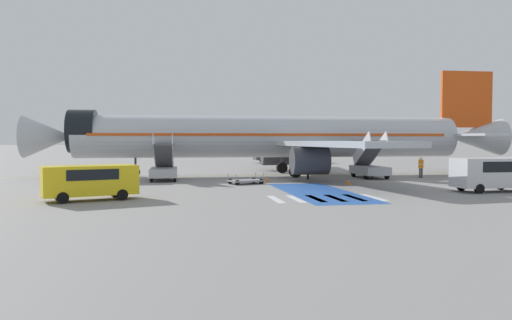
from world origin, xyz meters
The scene contains 22 objects.
ground_plane centered at (0.00, 0.00, 0.00)m, with size 600.00×600.00×0.00m, color gray.
apron_leadline_yellow centered at (1.25, -0.29, 0.00)m, with size 0.20×80.64×0.01m, color gold.
apron_stand_patch_blue centered at (1.25, -16.08, 0.00)m, with size 4.27×12.97×0.01m, color #2856A8.
apron_walkway_bar_0 centered at (-2.35, -19.45, 0.00)m, with size 0.44×3.60×0.01m, color silver.
apron_walkway_bar_1 centered at (-1.15, -19.45, 0.00)m, with size 0.44×3.60×0.01m, color silver.
apron_walkway_bar_2 centered at (0.05, -19.45, 0.00)m, with size 0.44×3.60×0.01m, color silver.
apron_walkway_bar_3 centered at (1.25, -19.45, 0.00)m, with size 0.44×3.60×0.01m, color silver.
apron_walkway_bar_4 centered at (2.45, -19.45, 0.00)m, with size 0.44×3.60×0.01m, color silver.
apron_walkway_bar_5 centered at (3.65, -19.45, 0.00)m, with size 0.44×3.60×0.01m, color silver.
airliner centered at (1.89, -0.30, 3.68)m, with size 46.95×36.95×10.46m.
boarding_stairs_forward centered at (-8.92, -4.59, 0.98)m, with size 2.30×5.27×3.96m.
boarding_stairs_aft centered at (9.39, -4.98, 1.02)m, with size 2.30×5.27×4.21m.
fuel_tanker centered at (8.49, 24.77, 1.72)m, with size 9.52×2.85×3.41m.
service_van_0 centered at (-12.89, -18.07, 1.20)m, with size 5.51×3.54×1.98m.
service_van_2 centered at (12.62, -17.69, 1.34)m, with size 4.91×2.22×2.24m.
baggage_cart centered at (-2.57, -9.23, 0.26)m, with size 2.94×2.24×0.87m.
ground_crew_0 centered at (14.41, -4.98, 1.08)m, with size 0.48×0.35×1.86m.
ground_crew_1 centered at (3.42, -5.79, 1.07)m, with size 0.44×0.48×1.84m.
ground_crew_2 centered at (13.90, -5.96, 1.07)m, with size 0.49×0.38×1.84m.
traffic_cone_0 centered at (5.10, -11.11, 0.23)m, with size 0.42×0.42×0.46m.
traffic_cone_1 centered at (-0.55, -7.40, 0.24)m, with size 0.42×0.42×0.47m.
traffic_cone_2 centered at (-13.15, -5.91, 0.32)m, with size 0.58×0.58×0.64m.
Camera 1 is at (-8.36, -47.60, 3.46)m, focal length 35.00 mm.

